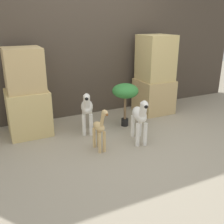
# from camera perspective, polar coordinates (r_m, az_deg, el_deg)

# --- Properties ---
(ground_plane) EXTENTS (14.00, 14.00, 0.00)m
(ground_plane) POSITION_cam_1_polar(r_m,az_deg,el_deg) (3.48, 4.38, -8.26)
(ground_plane) COLOR #9E937F
(wall_back) EXTENTS (6.40, 0.08, 2.20)m
(wall_back) POSITION_cam_1_polar(r_m,az_deg,el_deg) (4.57, -5.63, 13.01)
(wall_back) COLOR #473D33
(wall_back) RESTS_ON ground_plane
(rock_pillar_left) EXTENTS (0.58, 0.59, 1.26)m
(rock_pillar_left) POSITION_cam_1_polar(r_m,az_deg,el_deg) (3.97, -18.09, 3.50)
(rock_pillar_left) COLOR #D1B775
(rock_pillar_left) RESTS_ON ground_plane
(rock_pillar_right) EXTENTS (0.58, 0.59, 1.37)m
(rock_pillar_right) POSITION_cam_1_polar(r_m,az_deg,el_deg) (4.74, 9.27, 7.60)
(rock_pillar_right) COLOR tan
(rock_pillar_right) RESTS_ON ground_plane
(zebra_right) EXTENTS (0.29, 0.56, 0.66)m
(zebra_right) POSITION_cam_1_polar(r_m,az_deg,el_deg) (3.56, 6.09, -0.93)
(zebra_right) COLOR white
(zebra_right) RESTS_ON ground_plane
(zebra_left) EXTENTS (0.31, 0.55, 0.66)m
(zebra_left) POSITION_cam_1_polar(r_m,az_deg,el_deg) (3.88, -5.47, 0.83)
(zebra_left) COLOR white
(zebra_left) RESTS_ON ground_plane
(giraffe_figurine) EXTENTS (0.12, 0.37, 0.61)m
(giraffe_figurine) POSITION_cam_1_polar(r_m,az_deg,el_deg) (3.34, -2.66, -3.64)
(giraffe_figurine) COLOR tan
(giraffe_figurine) RESTS_ON ground_plane
(potted_palm_front) EXTENTS (0.41, 0.41, 0.69)m
(potted_palm_front) POSITION_cam_1_polar(r_m,az_deg,el_deg) (4.05, 2.91, 4.30)
(potted_palm_front) COLOR black
(potted_palm_front) RESTS_ON ground_plane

